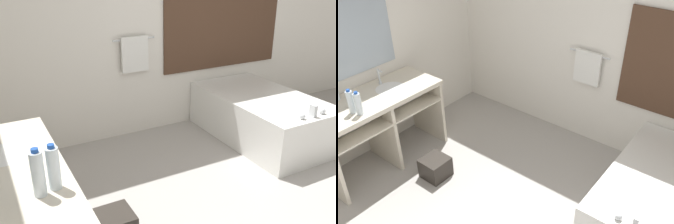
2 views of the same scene
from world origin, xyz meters
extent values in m
cube|color=white|center=(0.00, 2.23, 1.35)|extent=(7.40, 0.06, 2.70)
cylinder|color=silver|center=(-0.30, 2.16, 1.15)|extent=(0.50, 0.02, 0.02)
cube|color=white|center=(-0.30, 2.15, 0.98)|extent=(0.32, 0.04, 0.40)
cube|color=#A3B2C1|center=(-2.19, 0.34, 1.57)|extent=(0.02, 1.10, 1.10)
cube|color=beige|center=(-1.87, 0.34, 0.85)|extent=(0.63, 1.42, 0.05)
cube|color=beige|center=(-1.87, 0.34, 0.63)|extent=(0.60, 1.35, 0.02)
cylinder|color=white|center=(-1.87, 0.56, 0.82)|extent=(0.32, 0.32, 0.11)
cube|color=beige|center=(-1.87, 0.34, 0.41)|extent=(0.58, 0.04, 0.82)
cube|color=beige|center=(-1.87, 1.03, 0.41)|extent=(0.58, 0.04, 0.82)
cylinder|color=white|center=(-1.83, -0.01, 0.71)|extent=(0.13, 0.39, 0.13)
cylinder|color=white|center=(-1.83, 0.70, 0.71)|extent=(0.13, 0.39, 0.13)
cylinder|color=silver|center=(-2.05, 0.56, 0.88)|extent=(0.04, 0.04, 0.02)
cylinder|color=silver|center=(-2.05, 0.56, 0.97)|extent=(0.02, 0.02, 0.16)
cube|color=silver|center=(-2.01, 0.56, 1.04)|extent=(0.07, 0.01, 0.01)
cube|color=white|center=(0.94, 1.37, 0.26)|extent=(0.93, 1.64, 0.53)
ellipsoid|color=white|center=(0.94, 1.37, 0.38)|extent=(0.67, 1.18, 0.30)
cube|color=silver|center=(0.94, 0.65, 0.59)|extent=(0.04, 0.07, 0.12)
sphere|color=silver|center=(0.80, 0.65, 0.56)|extent=(0.06, 0.06, 0.06)
cylinder|color=white|center=(-1.67, 0.04, 0.99)|extent=(0.07, 0.07, 0.23)
cylinder|color=#1E4CA8|center=(-1.67, 0.04, 1.11)|extent=(0.04, 0.04, 0.02)
cylinder|color=white|center=(-1.75, 0.02, 0.99)|extent=(0.07, 0.07, 0.24)
cylinder|color=#1E4CA8|center=(-1.75, 0.02, 1.12)|extent=(0.04, 0.04, 0.02)
cube|color=#2D2823|center=(-1.21, 0.51, 0.12)|extent=(0.28, 0.28, 0.23)
camera|label=1|loc=(-1.94, -1.67, 1.95)|focal=40.00mm
camera|label=2|loc=(1.36, -1.53, 2.84)|focal=40.00mm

